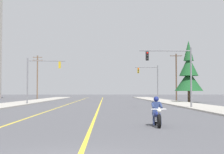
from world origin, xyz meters
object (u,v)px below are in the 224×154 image
traffic_signal_mid_right (151,78)px  conifer_tree_right_verge_far (189,74)px  traffic_signal_near_right (176,68)px  utility_pole_left_far (37,76)px  motorcycle_with_rider (157,114)px  traffic_signal_near_left (39,74)px  utility_pole_right_far (176,76)px

traffic_signal_mid_right → conifer_tree_right_verge_far: size_ratio=0.63×
traffic_signal_near_right → conifer_tree_right_verge_far: size_ratio=0.63×
utility_pole_left_far → conifer_tree_right_verge_far: conifer_tree_right_verge_far is taller
utility_pole_left_far → motorcycle_with_rider: bearing=-73.8°
traffic_signal_mid_right → utility_pole_left_far: utility_pole_left_far is taller
traffic_signal_near_right → traffic_signal_near_left: (-16.11, 11.85, -0.01)m
motorcycle_with_rider → conifer_tree_right_verge_far: bearing=74.2°
motorcycle_with_rider → traffic_signal_near_right: bearing=75.5°
traffic_signal_mid_right → conifer_tree_right_verge_far: (5.33, -4.55, 0.44)m
traffic_signal_near_right → conifer_tree_right_verge_far: bearing=72.9°
traffic_signal_near_right → traffic_signal_near_left: 20.00m
motorcycle_with_rider → utility_pole_right_far: size_ratio=0.25×
traffic_signal_near_right → utility_pole_left_far: 47.81m
motorcycle_with_rider → utility_pole_right_far: 49.64m
traffic_signal_mid_right → utility_pole_right_far: bearing=47.8°
motorcycle_with_rider → traffic_signal_near_right: (4.65, 18.02, 3.54)m
motorcycle_with_rider → utility_pole_left_far: bearing=106.2°
motorcycle_with_rider → traffic_signal_mid_right: 42.64m
conifer_tree_right_verge_far → traffic_signal_near_right: bearing=-107.1°
utility_pole_left_far → conifer_tree_right_verge_far: size_ratio=1.00×
traffic_signal_near_right → traffic_signal_near_left: size_ratio=1.00×
traffic_signal_near_right → utility_pole_right_far: utility_pole_right_far is taller
traffic_signal_mid_right → utility_pole_right_far: size_ratio=0.70×
motorcycle_with_rider → traffic_signal_mid_right: (5.34, 42.16, 3.45)m
motorcycle_with_rider → traffic_signal_near_right: size_ratio=0.35×
traffic_signal_near_left → traffic_signal_mid_right: 20.82m
traffic_signal_near_left → utility_pole_right_far: utility_pole_right_far is taller
conifer_tree_right_verge_far → traffic_signal_near_left: bearing=-160.7°
motorcycle_with_rider → conifer_tree_right_verge_far: 39.29m
traffic_signal_mid_right → utility_pole_left_far: 29.26m
traffic_signal_near_right → conifer_tree_right_verge_far: (6.03, 19.59, 0.35)m
traffic_signal_near_right → utility_pole_right_far: (6.24, 30.24, 0.52)m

